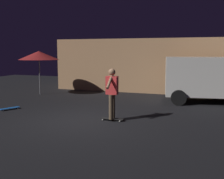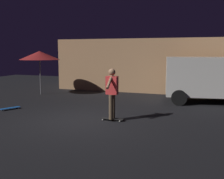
% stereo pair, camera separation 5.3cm
% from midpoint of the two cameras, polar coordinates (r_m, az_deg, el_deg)
% --- Properties ---
extents(ground_plane, '(28.00, 28.00, 0.00)m').
position_cam_midpoint_polar(ground_plane, '(9.40, -6.24, -6.38)').
color(ground_plane, black).
extents(low_building, '(11.26, 3.63, 2.98)m').
position_cam_midpoint_polar(low_building, '(16.92, 9.18, 5.05)').
color(low_building, '#AD7F56').
rests_on(low_building, ground_plane).
extents(parked_van, '(4.86, 2.88, 2.03)m').
position_cam_midpoint_polar(parked_van, '(13.30, 21.15, 2.42)').
color(parked_van, silver).
rests_on(parked_van, ground_plane).
extents(patio_umbrella, '(2.10, 2.10, 2.30)m').
position_cam_midpoint_polar(patio_umbrella, '(15.21, -14.52, 6.78)').
color(patio_umbrella, slate).
rests_on(patio_umbrella, ground_plane).
extents(skateboard_ridden, '(0.78, 0.24, 0.07)m').
position_cam_midpoint_polar(skateboard_ridden, '(9.36, 0.16, -6.04)').
color(skateboard_ridden, black).
rests_on(skateboard_ridden, ground_plane).
extents(skateboard_spare, '(0.51, 0.79, 0.07)m').
position_cam_midpoint_polar(skateboard_spare, '(11.78, -20.01, -3.61)').
color(skateboard_spare, '#1959B2').
rests_on(skateboard_spare, ground_plane).
extents(skater, '(0.39, 0.98, 1.67)m').
position_cam_midpoint_polar(skater, '(9.17, 0.16, -0.08)').
color(skater, brown).
rests_on(skater, skateboard_ridden).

